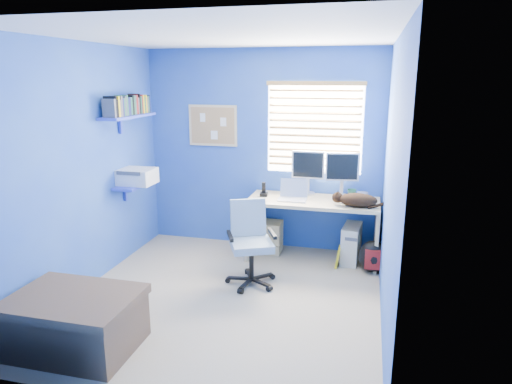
% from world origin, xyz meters
% --- Properties ---
extents(floor, '(3.00, 3.20, 0.00)m').
position_xyz_m(floor, '(0.00, 0.00, 0.00)').
color(floor, '#A99D89').
rests_on(floor, ground).
extents(ceiling, '(3.00, 3.20, 0.00)m').
position_xyz_m(ceiling, '(0.00, 0.00, 2.50)').
color(ceiling, white).
rests_on(ceiling, wall_back).
extents(wall_back, '(3.00, 0.01, 2.50)m').
position_xyz_m(wall_back, '(0.00, 1.60, 1.25)').
color(wall_back, blue).
rests_on(wall_back, ground).
extents(wall_front, '(3.00, 0.01, 2.50)m').
position_xyz_m(wall_front, '(0.00, -1.60, 1.25)').
color(wall_front, blue).
rests_on(wall_front, ground).
extents(wall_left, '(0.01, 3.20, 2.50)m').
position_xyz_m(wall_left, '(-1.50, 0.00, 1.25)').
color(wall_left, blue).
rests_on(wall_left, ground).
extents(wall_right, '(0.01, 3.20, 2.50)m').
position_xyz_m(wall_right, '(1.50, 0.00, 1.25)').
color(wall_right, blue).
rests_on(wall_right, ground).
extents(desk, '(1.54, 0.65, 0.74)m').
position_xyz_m(desk, '(0.70, 1.26, 0.37)').
color(desk, tan).
rests_on(desk, floor).
extents(laptop, '(0.33, 0.27, 0.22)m').
position_xyz_m(laptop, '(0.46, 1.19, 0.85)').
color(laptop, silver).
rests_on(laptop, desk).
extents(monitor_left, '(0.40, 0.12, 0.54)m').
position_xyz_m(monitor_left, '(0.60, 1.52, 1.01)').
color(monitor_left, silver).
rests_on(monitor_left, desk).
extents(monitor_right, '(0.41, 0.18, 0.54)m').
position_xyz_m(monitor_right, '(1.01, 1.50, 1.01)').
color(monitor_right, silver).
rests_on(monitor_right, desk).
extents(phone, '(0.10, 0.12, 0.17)m').
position_xyz_m(phone, '(0.09, 1.29, 0.82)').
color(phone, black).
rests_on(phone, desk).
extents(mug, '(0.10, 0.09, 0.10)m').
position_xyz_m(mug, '(1.14, 1.48, 0.79)').
color(mug, '#205E41').
rests_on(mug, desk).
extents(cd_spindle, '(0.13, 0.13, 0.07)m').
position_xyz_m(cd_spindle, '(1.26, 1.47, 0.78)').
color(cd_spindle, silver).
rests_on(cd_spindle, desk).
extents(cat, '(0.44, 0.25, 0.15)m').
position_xyz_m(cat, '(1.22, 1.08, 0.82)').
color(cat, black).
rests_on(cat, desk).
extents(tower_pc, '(0.23, 0.46, 0.45)m').
position_xyz_m(tower_pc, '(1.17, 1.27, 0.23)').
color(tower_pc, beige).
rests_on(tower_pc, floor).
extents(drawer_boxes, '(0.35, 0.28, 0.41)m').
position_xyz_m(drawer_boxes, '(0.13, 1.33, 0.20)').
color(drawer_boxes, '#CFB77F').
rests_on(drawer_boxes, floor).
extents(yellow_book, '(0.03, 0.17, 0.24)m').
position_xyz_m(yellow_book, '(1.03, 1.07, 0.12)').
color(yellow_book, yellow).
rests_on(yellow_book, floor).
extents(backpack, '(0.33, 0.26, 0.37)m').
position_xyz_m(backpack, '(1.42, 1.01, 0.19)').
color(backpack, black).
rests_on(backpack, floor).
extents(bed_corner, '(0.96, 0.68, 0.46)m').
position_xyz_m(bed_corner, '(-0.92, -1.11, 0.23)').
color(bed_corner, brown).
rests_on(bed_corner, floor).
extents(office_chair, '(0.68, 0.68, 0.88)m').
position_xyz_m(office_chair, '(0.15, 0.43, 0.33)').
color(office_chair, black).
rests_on(office_chair, floor).
extents(window_blinds, '(1.15, 0.05, 1.10)m').
position_xyz_m(window_blinds, '(0.65, 1.57, 1.55)').
color(window_blinds, white).
rests_on(window_blinds, ground).
extents(corkboard, '(0.64, 0.02, 0.52)m').
position_xyz_m(corkboard, '(-0.65, 1.58, 1.55)').
color(corkboard, tan).
rests_on(corkboard, ground).
extents(wall_shelves, '(0.42, 0.90, 1.05)m').
position_xyz_m(wall_shelves, '(-1.35, 0.75, 1.43)').
color(wall_shelves, blue).
rests_on(wall_shelves, ground).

